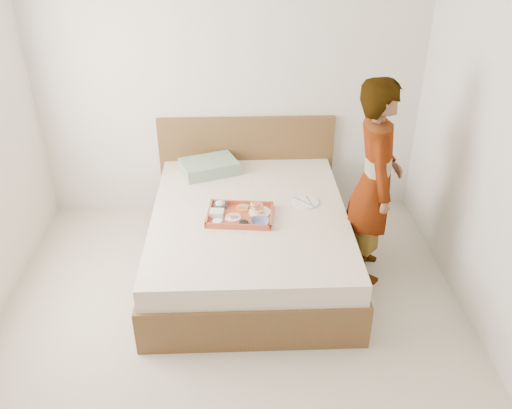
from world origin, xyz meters
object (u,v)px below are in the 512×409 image
object	(u,v)px
bed	(250,239)
person	(375,183)
dinner_plate	(306,202)
tray	(240,215)

from	to	relation	value
bed	person	distance (m)	1.11
dinner_plate	person	world-z (taller)	person
bed	person	size ratio (longest dim) A/B	1.21
tray	dinner_plate	xyz separation A→B (m)	(0.54, 0.21, -0.02)
tray	dinner_plate	distance (m)	0.58
tray	person	bearing A→B (deg)	5.54
bed	person	xyz separation A→B (m)	(0.96, -0.10, 0.56)
dinner_plate	person	xyz separation A→B (m)	(0.49, -0.22, 0.29)
bed	dinner_plate	distance (m)	0.55
tray	person	world-z (taller)	person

